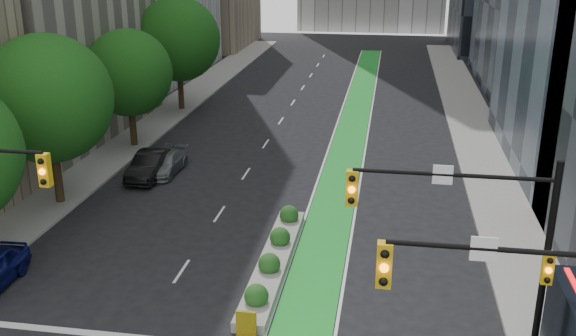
% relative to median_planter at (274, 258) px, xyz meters
% --- Properties ---
extents(sidewalk_left, '(3.60, 90.00, 0.15)m').
position_rel_median_planter_xyz_m(sidewalk_left, '(-13.00, 17.96, -0.30)').
color(sidewalk_left, gray).
rests_on(sidewalk_left, ground).
extents(sidewalk_right, '(3.60, 90.00, 0.15)m').
position_rel_median_planter_xyz_m(sidewalk_right, '(10.60, 17.96, -0.30)').
color(sidewalk_right, gray).
rests_on(sidewalk_right, ground).
extents(bike_lane_paint, '(2.20, 70.00, 0.01)m').
position_rel_median_planter_xyz_m(bike_lane_paint, '(1.80, 22.96, -0.37)').
color(bike_lane_paint, green).
rests_on(bike_lane_paint, ground).
extents(tree_mid, '(6.40, 6.40, 8.78)m').
position_rel_median_planter_xyz_m(tree_mid, '(-12.20, 4.96, 5.20)').
color(tree_mid, black).
rests_on(tree_mid, ground).
extents(tree_midfar, '(5.60, 5.60, 7.76)m').
position_rel_median_planter_xyz_m(tree_midfar, '(-12.20, 14.96, 4.57)').
color(tree_midfar, black).
rests_on(tree_midfar, ground).
extents(tree_far, '(6.60, 6.60, 9.00)m').
position_rel_median_planter_xyz_m(tree_far, '(-12.20, 24.96, 5.32)').
color(tree_far, black).
rests_on(tree_far, ground).
extents(signal_right, '(5.82, 0.51, 7.20)m').
position_rel_median_planter_xyz_m(signal_right, '(7.47, -6.57, 4.43)').
color(signal_right, black).
rests_on(signal_right, ground).
extents(median_planter, '(1.20, 10.26, 1.10)m').
position_rel_median_planter_xyz_m(median_planter, '(0.00, 0.00, 0.00)').
color(median_planter, gray).
rests_on(median_planter, ground).
extents(parked_car_left_mid, '(1.65, 4.53, 1.49)m').
position_rel_median_planter_xyz_m(parked_car_left_mid, '(-9.02, 9.51, 0.37)').
color(parked_car_left_mid, black).
rests_on(parked_car_left_mid, ground).
extents(parked_car_left_far, '(1.80, 4.22, 1.21)m').
position_rel_median_planter_xyz_m(parked_car_left_far, '(-8.40, 10.41, 0.24)').
color(parked_car_left_far, slate).
rests_on(parked_car_left_far, ground).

